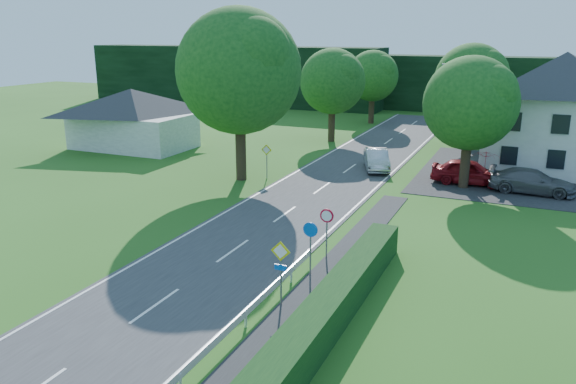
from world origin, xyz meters
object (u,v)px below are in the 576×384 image
at_px(streetlight, 466,116).
at_px(parked_car_grey, 532,181).
at_px(parked_car_red, 469,172).
at_px(parasol, 485,163).
at_px(moving_car, 376,159).
at_px(motorcycle, 377,151).

height_order(streetlight, parked_car_grey, streetlight).
height_order(parked_car_red, parasol, parasol).
relative_size(parked_car_red, parasol, 2.49).
height_order(streetlight, moving_car, streetlight).
bearing_deg(parked_car_red, parked_car_grey, -101.62).
distance_m(moving_car, parasol, 7.70).
xyz_separation_m(streetlight, motorcycle, (-7.30, 4.90, -3.94)).
bearing_deg(parked_car_grey, parasol, 43.69).
bearing_deg(streetlight, parked_car_grey, -20.14).
xyz_separation_m(motorcycle, parked_car_red, (7.92, -5.90, 0.36)).
height_order(moving_car, parked_car_grey, moving_car).
xyz_separation_m(moving_car, motorcycle, (-1.15, 4.38, -0.28)).
bearing_deg(moving_car, parasol, -11.10).
distance_m(streetlight, parked_car_grey, 6.10).
distance_m(moving_car, motorcycle, 4.54).
bearing_deg(parked_car_red, motorcycle, 51.33).
relative_size(streetlight, parasol, 4.06).
distance_m(motorcycle, parked_car_red, 9.88).
distance_m(streetlight, parked_car_red, 3.78).
xyz_separation_m(parked_car_red, parasol, (0.82, 2.83, 0.05)).
bearing_deg(moving_car, parked_car_red, -33.54).
bearing_deg(streetlight, parasol, 51.88).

